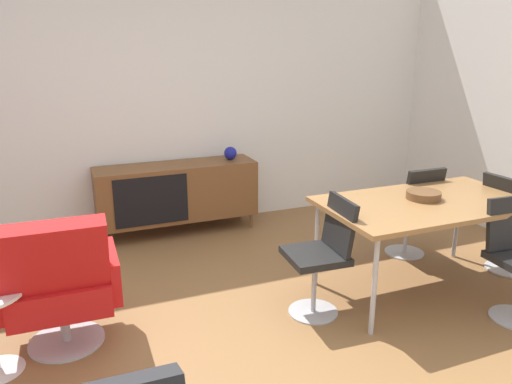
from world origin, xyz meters
The scene contains 10 objects.
ground_plane centered at (0.00, 0.00, 0.00)m, with size 8.32×8.32×0.00m, color olive.
wall_back centered at (0.00, 2.60, 1.40)m, with size 6.80×0.12×2.80m, color white.
sideboard centered at (0.09, 2.30, 0.44)m, with size 1.60×0.45×0.72m.
vase_cobalt centered at (0.67, 2.30, 0.79)m, with size 0.13×0.13×0.14m.
dining_table centered at (1.57, 0.36, 0.70)m, with size 1.60×0.90×0.74m.
wooden_bowl_on_table centered at (1.57, 0.41, 0.77)m, with size 0.26×0.26×0.06m, color brown.
dining_chair_back_right centered at (1.92, 0.91, 0.47)m, with size 0.41×0.43×0.86m.
dining_chair_near_window centered at (0.68, 0.35, 0.47)m, with size 0.45×0.42×0.86m.
dining_chair_far_end centered at (2.46, 0.35, 0.47)m, with size 0.45×0.42×0.86m.
lounge_chair_red centered at (-1.06, 0.57, 0.47)m, with size 0.73×0.67×0.95m.
Camera 1 is at (-0.97, -2.45, 1.89)m, focal length 34.68 mm.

